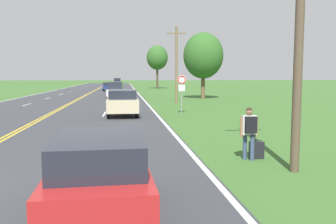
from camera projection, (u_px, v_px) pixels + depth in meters
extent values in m
cube|color=white|center=(220.00, 187.00, 8.33)|extent=(0.16, 240.00, 0.00)
cube|color=white|center=(53.00, 220.00, 6.41)|extent=(0.12, 3.00, 0.00)
cube|color=white|center=(94.00, 136.00, 15.29)|extent=(0.12, 3.00, 0.00)
cube|color=white|center=(104.00, 114.00, 24.17)|extent=(0.12, 3.00, 0.00)
cube|color=white|center=(109.00, 104.00, 33.05)|extent=(0.12, 3.00, 0.00)
cube|color=white|center=(112.00, 98.00, 41.93)|extent=(0.12, 3.00, 0.00)
cube|color=white|center=(114.00, 94.00, 50.81)|extent=(0.12, 3.00, 0.00)
cube|color=white|center=(115.00, 91.00, 59.70)|extent=(0.12, 3.00, 0.00)
cube|color=white|center=(116.00, 89.00, 68.58)|extent=(0.12, 3.00, 0.00)
cube|color=white|center=(117.00, 88.00, 77.46)|extent=(0.12, 3.00, 0.00)
cube|color=white|center=(118.00, 86.00, 86.34)|extent=(0.12, 3.00, 0.00)
cube|color=white|center=(118.00, 85.00, 95.22)|extent=(0.12, 3.00, 0.00)
cube|color=white|center=(118.00, 85.00, 104.11)|extent=(0.12, 3.00, 0.00)
cube|color=white|center=(119.00, 84.00, 112.99)|extent=(0.12, 3.00, 0.00)
cube|color=white|center=(27.00, 105.00, 32.13)|extent=(0.12, 3.00, 0.00)
cube|color=white|center=(48.00, 98.00, 41.01)|extent=(0.12, 3.00, 0.00)
cube|color=white|center=(61.00, 94.00, 49.89)|extent=(0.12, 3.00, 0.00)
cube|color=white|center=(70.00, 92.00, 58.77)|extent=(0.12, 3.00, 0.00)
cube|color=white|center=(77.00, 89.00, 67.66)|extent=(0.12, 3.00, 0.00)
cube|color=white|center=(83.00, 88.00, 76.54)|extent=(0.12, 3.00, 0.00)
cube|color=white|center=(87.00, 87.00, 85.42)|extent=(0.12, 3.00, 0.00)
cube|color=white|center=(90.00, 86.00, 94.30)|extent=(0.12, 3.00, 0.00)
cube|color=white|center=(93.00, 85.00, 103.18)|extent=(0.12, 3.00, 0.00)
cube|color=white|center=(95.00, 84.00, 112.07)|extent=(0.12, 3.00, 0.00)
cylinder|color=#38476B|center=(245.00, 147.00, 11.10)|extent=(0.13, 0.13, 0.79)
cylinder|color=#38476B|center=(252.00, 148.00, 10.96)|extent=(0.13, 0.13, 0.79)
cube|color=silver|center=(249.00, 125.00, 10.96)|extent=(0.43, 0.18, 0.60)
sphere|color=#936647|center=(249.00, 112.00, 10.92)|extent=(0.22, 0.22, 0.22)
sphere|color=#2D2319|center=(249.00, 111.00, 10.91)|extent=(0.20, 0.20, 0.20)
cylinder|color=#936647|center=(242.00, 127.00, 10.94)|extent=(0.09, 0.09, 0.63)
cylinder|color=#936647|center=(256.00, 127.00, 10.99)|extent=(0.09, 0.09, 0.63)
cube|color=black|center=(251.00, 125.00, 10.79)|extent=(0.34, 0.17, 0.50)
cube|color=black|center=(256.00, 150.00, 11.20)|extent=(0.45, 0.19, 0.54)
cylinder|color=black|center=(257.00, 140.00, 11.17)|extent=(0.32, 0.03, 0.02)
cylinder|color=gray|center=(182.00, 95.00, 24.29)|extent=(0.07, 0.07, 2.59)
cylinder|color=white|center=(182.00, 80.00, 24.16)|extent=(0.60, 0.02, 0.60)
torus|color=red|center=(182.00, 80.00, 24.15)|extent=(0.55, 0.07, 0.55)
cube|color=white|center=(182.00, 88.00, 24.22)|extent=(0.44, 0.02, 0.44)
cylinder|color=brown|center=(176.00, 66.00, 32.87)|extent=(0.24, 0.24, 7.10)
cube|color=brown|center=(176.00, 33.00, 32.57)|extent=(1.80, 0.12, 0.10)
cylinder|color=#473828|center=(157.00, 78.00, 71.64)|extent=(0.43, 0.43, 4.43)
ellipsoid|color=#2D5B23|center=(157.00, 58.00, 71.23)|extent=(4.25, 4.25, 4.89)
cylinder|color=brown|center=(203.00, 86.00, 40.56)|extent=(0.45, 0.45, 2.96)
ellipsoid|color=#2D5B23|center=(203.00, 56.00, 40.21)|extent=(4.52, 4.52, 5.20)
cylinder|color=black|center=(148.00, 215.00, 5.88)|extent=(0.22, 0.63, 0.62)
cylinder|color=black|center=(45.00, 222.00, 5.62)|extent=(0.22, 0.63, 0.62)
cylinder|color=black|center=(138.00, 176.00, 8.15)|extent=(0.22, 0.63, 0.62)
cylinder|color=black|center=(64.00, 180.00, 7.90)|extent=(0.22, 0.63, 0.62)
cube|color=#A81E1E|center=(100.00, 181.00, 6.86)|extent=(1.96, 3.79, 0.61)
cube|color=#1E232D|center=(99.00, 151.00, 6.80)|extent=(1.70, 2.66, 0.58)
cylinder|color=black|center=(137.00, 112.00, 22.03)|extent=(0.21, 0.78, 0.78)
cylinder|color=black|center=(108.00, 112.00, 21.79)|extent=(0.21, 0.78, 0.78)
cylinder|color=black|center=(135.00, 108.00, 24.71)|extent=(0.21, 0.78, 0.78)
cylinder|color=black|center=(109.00, 108.00, 24.46)|extent=(0.21, 0.78, 0.78)
cube|color=#C1B28E|center=(122.00, 104.00, 23.21)|extent=(2.01, 4.41, 0.80)
cube|color=#1E232D|center=(122.00, 94.00, 23.14)|extent=(1.76, 3.09, 0.54)
cylinder|color=black|center=(122.00, 96.00, 39.66)|extent=(0.23, 0.77, 0.77)
cylinder|color=black|center=(108.00, 96.00, 39.52)|extent=(0.23, 0.77, 0.77)
cylinder|color=black|center=(123.00, 94.00, 42.52)|extent=(0.23, 0.77, 0.77)
cylinder|color=black|center=(110.00, 94.00, 42.38)|extent=(0.23, 0.77, 0.77)
cube|color=silver|center=(116.00, 92.00, 40.98)|extent=(1.96, 4.72, 0.74)
cube|color=#1E232D|center=(116.00, 85.00, 40.91)|extent=(1.69, 3.32, 0.83)
cylinder|color=black|center=(120.00, 93.00, 47.23)|extent=(0.22, 0.72, 0.71)
cylinder|color=black|center=(108.00, 93.00, 47.09)|extent=(0.22, 0.72, 0.71)
cylinder|color=black|center=(120.00, 92.00, 49.73)|extent=(0.22, 0.72, 0.71)
cylinder|color=black|center=(109.00, 92.00, 49.59)|extent=(0.22, 0.72, 0.71)
cube|color=black|center=(114.00, 91.00, 48.39)|extent=(1.83, 4.11, 0.57)
cube|color=#1E232D|center=(114.00, 87.00, 48.49)|extent=(1.57, 2.28, 0.45)
cylinder|color=black|center=(112.00, 89.00, 61.59)|extent=(0.23, 0.70, 0.69)
cylinder|color=black|center=(103.00, 89.00, 61.34)|extent=(0.23, 0.70, 0.69)
cylinder|color=black|center=(112.00, 88.00, 64.02)|extent=(0.23, 0.70, 0.69)
cylinder|color=black|center=(103.00, 88.00, 63.76)|extent=(0.23, 0.70, 0.69)
cube|color=navy|center=(108.00, 87.00, 62.65)|extent=(1.93, 4.05, 0.54)
cube|color=#1E232D|center=(108.00, 84.00, 62.75)|extent=(1.65, 2.25, 0.60)
cylinder|color=black|center=(120.00, 85.00, 86.35)|extent=(0.23, 0.70, 0.69)
cylinder|color=black|center=(114.00, 85.00, 86.21)|extent=(0.23, 0.70, 0.69)
cylinder|color=black|center=(121.00, 85.00, 88.95)|extent=(0.23, 0.70, 0.69)
cylinder|color=black|center=(115.00, 85.00, 88.81)|extent=(0.23, 0.70, 0.69)
cube|color=maroon|center=(117.00, 84.00, 87.54)|extent=(1.89, 4.29, 0.78)
cube|color=#1E232D|center=(117.00, 80.00, 87.45)|extent=(1.64, 3.02, 0.95)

